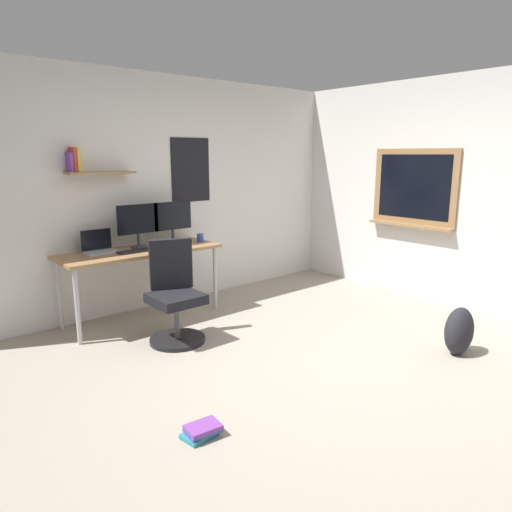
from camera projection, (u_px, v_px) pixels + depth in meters
The scene contains 13 objects.
ground_plane at pixel (325, 368), 3.86m from camera, with size 5.20×5.20×0.00m, color #9E9384.
wall_back at pixel (167, 192), 5.40m from camera, with size 5.00×0.30×2.60m.
wall_right at pixel (474, 194), 5.16m from camera, with size 0.22×5.00×2.60m.
desk at pixel (140, 256), 4.88m from camera, with size 1.67×0.61×0.76m.
office_chair at pixel (175, 298), 4.38m from camera, with size 0.53×0.55×0.95m.
laptop at pixel (99, 247), 4.72m from camera, with size 0.31×0.21×0.23m.
monitor_primary at pixel (138, 223), 4.90m from camera, with size 0.46×0.17×0.46m.
monitor_secondary at pixel (173, 219), 5.17m from camera, with size 0.46×0.17×0.46m.
keyboard at pixel (136, 251), 4.75m from camera, with size 0.37×0.13×0.02m, color black.
computer_mouse at pixel (160, 247), 4.93m from camera, with size 0.10×0.06×0.03m, color #262628.
coffee_mug at pixel (200, 238), 5.30m from camera, with size 0.08×0.08×0.09m, color #334CA5.
backpack at pixel (459, 331), 4.09m from camera, with size 0.32×0.22×0.43m, color #232328.
book_stack_on_floor at pixel (202, 431), 2.92m from camera, with size 0.25×0.19×0.08m.
Camera 1 is at (-2.76, -2.34, 1.73)m, focal length 32.74 mm.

